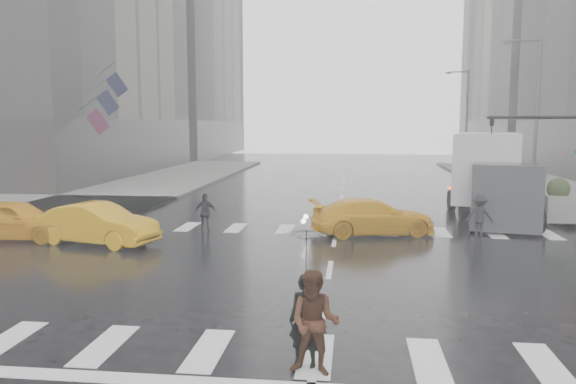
# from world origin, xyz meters

# --- Properties ---
(ground) EXTENTS (120.00, 120.00, 0.00)m
(ground) POSITION_xyz_m (0.00, 0.00, 0.00)
(ground) COLOR black
(ground) RESTS_ON ground
(sidewalk_nw) EXTENTS (35.00, 35.00, 0.15)m
(sidewalk_nw) POSITION_xyz_m (-19.50, 17.50, 0.07)
(sidewalk_nw) COLOR slate
(sidewalk_nw) RESTS_ON ground
(road_markings) EXTENTS (18.00, 48.00, 0.01)m
(road_markings) POSITION_xyz_m (0.00, 0.00, 0.01)
(road_markings) COLOR silver
(road_markings) RESTS_ON ground
(traffic_signal_pole) EXTENTS (4.45, 0.42, 4.50)m
(traffic_signal_pole) POSITION_xyz_m (9.01, 8.01, 3.22)
(traffic_signal_pole) COLOR black
(traffic_signal_pole) RESTS_ON ground
(street_lamp_near) EXTENTS (2.15, 0.22, 9.00)m
(street_lamp_near) POSITION_xyz_m (10.87, 18.00, 4.95)
(street_lamp_near) COLOR #59595B
(street_lamp_near) RESTS_ON ground
(street_lamp_far) EXTENTS (2.15, 0.22, 9.00)m
(street_lamp_far) POSITION_xyz_m (10.87, 38.00, 4.95)
(street_lamp_far) COLOR #59595B
(street_lamp_far) RESTS_ON ground
(planter_west) EXTENTS (1.10, 1.10, 1.80)m
(planter_west) POSITION_xyz_m (7.00, 8.20, 0.98)
(planter_west) COLOR slate
(planter_west) RESTS_ON ground
(planter_mid) EXTENTS (1.10, 1.10, 1.80)m
(planter_mid) POSITION_xyz_m (9.00, 8.20, 0.98)
(planter_mid) COLOR slate
(planter_mid) RESTS_ON ground
(flag_cluster) EXTENTS (2.87, 3.06, 4.69)m
(flag_cluster) POSITION_xyz_m (-15.08, 18.50, 5.64)
(flag_cluster) COLOR #59595B
(flag_cluster) RESTS_ON ground
(pedestrian_black) EXTENTS (1.11, 1.13, 2.43)m
(pedestrian_black) POSITION_xyz_m (-0.15, -6.46, 1.63)
(pedestrian_black) COLOR black
(pedestrian_black) RESTS_ON ground
(pedestrian_brown) EXTENTS (0.96, 0.80, 1.78)m
(pedestrian_brown) POSITION_xyz_m (0.03, -6.76, 0.89)
(pedestrian_brown) COLOR #432618
(pedestrian_brown) RESTS_ON ground
(pedestrian_far_a) EXTENTS (0.88, 0.54, 1.51)m
(pedestrian_far_a) POSITION_xyz_m (-4.97, 5.00, 0.75)
(pedestrian_far_a) COLOR black
(pedestrian_far_a) RESTS_ON ground
(pedestrian_far_b) EXTENTS (1.07, 0.71, 1.54)m
(pedestrian_far_b) POSITION_xyz_m (5.32, 5.49, 0.77)
(pedestrian_far_b) COLOR black
(pedestrian_far_b) RESTS_ON ground
(taxi_front) EXTENTS (4.42, 2.04, 1.47)m
(taxi_front) POSITION_xyz_m (-11.46, 2.83, 0.73)
(taxi_front) COLOR #F0A70C
(taxi_front) RESTS_ON ground
(taxi_mid) EXTENTS (4.54, 2.49, 1.42)m
(taxi_mid) POSITION_xyz_m (-8.14, 2.50, 0.71)
(taxi_mid) COLOR #F0A70C
(taxi_mid) RESTS_ON ground
(taxi_rear) EXTENTS (4.44, 2.80, 1.35)m
(taxi_rear) POSITION_xyz_m (1.39, 5.32, 0.68)
(taxi_rear) COLOR #F0A70C
(taxi_rear) RESTS_ON ground
(box_truck) EXTENTS (2.63, 7.00, 3.72)m
(box_truck) POSITION_xyz_m (6.52, 9.04, 1.99)
(box_truck) COLOR silver
(box_truck) RESTS_ON ground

